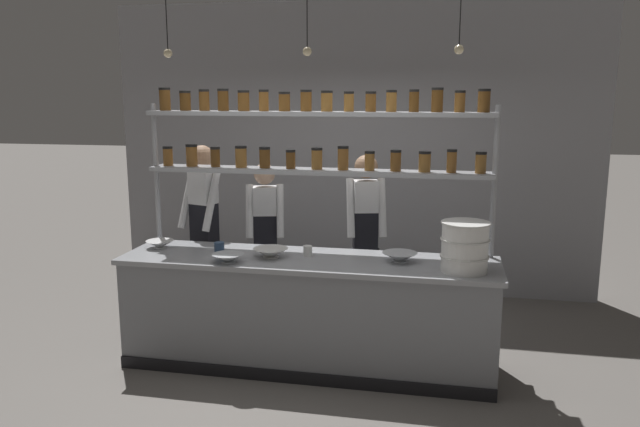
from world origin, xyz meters
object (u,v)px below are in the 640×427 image
at_px(chef_center, 265,234).
at_px(chef_right, 365,232).
at_px(prep_bowl_near_right, 400,257).
at_px(prep_bowl_near_left, 271,253).
at_px(serving_cup_by_board, 219,248).
at_px(prep_bowl_center_back, 160,244).
at_px(container_stack, 465,247).
at_px(chef_left, 204,223).
at_px(serving_cup_front, 308,251).
at_px(spice_shelf_unit, 314,143).
at_px(prep_bowl_center_front, 228,258).

xyz_separation_m(chef_center, chef_right, (0.97, -0.02, 0.07)).
height_order(chef_right, prep_bowl_near_right, chef_right).
bearing_deg(chef_center, prep_bowl_near_left, -85.79).
bearing_deg(serving_cup_by_board, prep_bowl_center_back, 172.52).
xyz_separation_m(container_stack, prep_bowl_center_back, (-2.56, 0.21, -0.16)).
xyz_separation_m(chef_right, prep_bowl_center_back, (-1.69, -0.75, -0.02)).
bearing_deg(container_stack, chef_left, 162.08).
height_order(prep_bowl_near_right, serving_cup_by_board, serving_cup_by_board).
relative_size(chef_left, container_stack, 4.65).
bearing_deg(chef_left, chef_right, 25.13).
bearing_deg(prep_bowl_center_back, serving_cup_by_board, -7.48).
xyz_separation_m(container_stack, serving_cup_by_board, (-1.99, 0.14, -0.14)).
xyz_separation_m(prep_bowl_center_back, serving_cup_by_board, (0.57, -0.08, 0.02)).
distance_m(prep_bowl_center_back, serving_cup_by_board, 0.58).
bearing_deg(chef_right, serving_cup_front, -130.81).
bearing_deg(serving_cup_front, chef_right, 63.41).
xyz_separation_m(spice_shelf_unit, container_stack, (1.25, -0.47, -0.71)).
bearing_deg(prep_bowl_near_right, prep_bowl_near_left, -175.57).
bearing_deg(container_stack, prep_bowl_near_right, 160.43).
distance_m(container_stack, serving_cup_front, 1.28).
xyz_separation_m(chef_right, serving_cup_front, (-0.38, -0.75, -0.01)).
bearing_deg(prep_bowl_center_back, serving_cup_front, -0.35).
xyz_separation_m(chef_left, chef_center, (0.54, 0.21, -0.13)).
distance_m(chef_left, prep_bowl_center_back, 0.59).
bearing_deg(prep_bowl_near_left, chef_right, 52.59).
bearing_deg(container_stack, prep_bowl_near_left, 176.46).
bearing_deg(chef_left, chef_center, 39.32).
xyz_separation_m(chef_right, prep_bowl_center_front, (-0.95, -1.08, -0.02)).
height_order(chef_center, serving_cup_by_board, chef_center).
bearing_deg(serving_cup_front, container_stack, -9.39).
bearing_deg(container_stack, chef_right, 132.21).
bearing_deg(prep_bowl_center_front, container_stack, 3.64).
relative_size(prep_bowl_near_left, serving_cup_by_board, 2.93).
height_order(chef_center, prep_bowl_center_back, chef_center).
bearing_deg(serving_cup_front, prep_bowl_center_front, -150.64).
bearing_deg(chef_right, prep_bowl_center_front, -145.66).
distance_m(chef_center, chef_right, 0.97).
bearing_deg(chef_center, prep_bowl_center_front, -103.94).
height_order(spice_shelf_unit, prep_bowl_near_right, spice_shelf_unit).
xyz_separation_m(spice_shelf_unit, chef_right, (0.38, 0.49, -0.85)).
distance_m(chef_center, prep_bowl_near_left, 0.94).
distance_m(prep_bowl_center_front, serving_cup_front, 0.66).
xyz_separation_m(chef_left, container_stack, (2.38, -0.77, 0.08)).
relative_size(prep_bowl_near_left, prep_bowl_near_right, 1.02).
height_order(chef_left, prep_bowl_near_left, chef_left).
bearing_deg(serving_cup_by_board, spice_shelf_unit, 23.74).
distance_m(prep_bowl_near_left, serving_cup_by_board, 0.46).
relative_size(chef_left, prep_bowl_center_back, 7.38).
relative_size(spice_shelf_unit, prep_bowl_near_left, 10.37).
distance_m(spice_shelf_unit, prep_bowl_center_front, 1.20).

